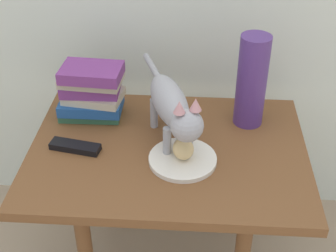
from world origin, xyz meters
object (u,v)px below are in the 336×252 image
(plate, at_px, (183,159))
(side_table, at_px, (168,167))
(tv_remote, at_px, (75,147))
(book_stack, at_px, (92,91))
(cat, at_px, (173,107))
(bread_roll, at_px, (183,149))
(green_vase, at_px, (252,81))

(plate, bearing_deg, side_table, 127.76)
(side_table, xyz_separation_m, tv_remote, (-0.27, -0.02, 0.08))
(side_table, relative_size, book_stack, 3.88)
(side_table, xyz_separation_m, book_stack, (-0.25, 0.16, 0.17))
(side_table, distance_m, cat, 0.21)
(bread_roll, distance_m, tv_remote, 0.32)
(plate, bearing_deg, bread_roll, 84.85)
(plate, bearing_deg, cat, 111.54)
(cat, relative_size, book_stack, 2.15)
(bread_roll, relative_size, cat, 0.18)
(cat, distance_m, book_stack, 0.30)
(plate, distance_m, cat, 0.15)
(tv_remote, bearing_deg, book_stack, 94.55)
(cat, bearing_deg, bread_roll, -65.74)
(side_table, relative_size, cat, 1.81)
(bread_roll, bearing_deg, side_table, 132.59)
(plate, relative_size, cat, 0.43)
(cat, relative_size, tv_remote, 3.04)
(bread_roll, relative_size, green_vase, 0.27)
(green_vase, relative_size, tv_remote, 1.97)
(bread_roll, relative_size, book_stack, 0.38)
(side_table, xyz_separation_m, bread_roll, (0.05, -0.05, 0.11))
(book_stack, bearing_deg, plate, -35.94)
(plate, relative_size, tv_remote, 1.30)
(plate, height_order, green_vase, green_vase)
(book_stack, relative_size, green_vase, 0.72)
(cat, height_order, book_stack, cat)
(bread_roll, bearing_deg, green_vase, 46.48)
(plate, distance_m, book_stack, 0.38)
(green_vase, bearing_deg, side_table, -147.23)
(bread_roll, height_order, book_stack, book_stack)
(tv_remote, bearing_deg, bread_roll, 6.19)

